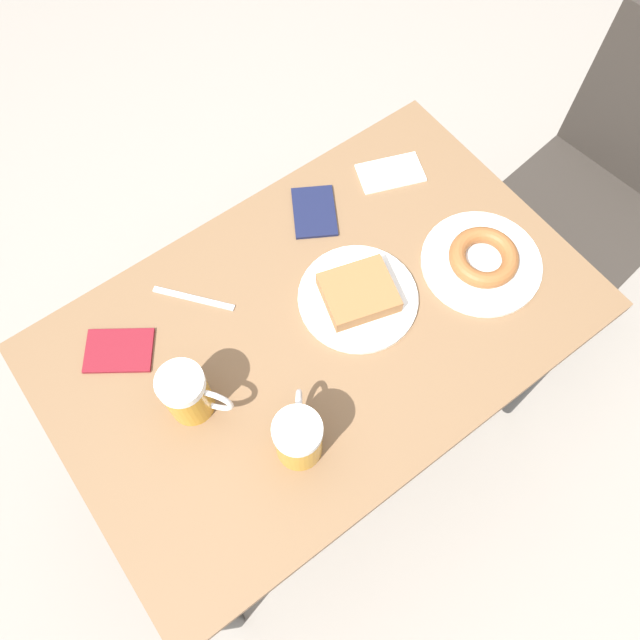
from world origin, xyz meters
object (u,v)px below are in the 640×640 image
Objects in this scene: chair at (613,174)px; plate_with_donut at (482,260)px; fork at (194,298)px; passport_far_edge at (119,351)px; beer_mug_center at (188,394)px; plate_with_cake at (357,294)px; passport_near_edge at (314,212)px; beer_mug_left at (298,437)px; napkin_folded at (391,173)px.

chair is 3.63× the size of plate_with_donut.
passport_far_edge is (0.01, -0.17, 0.00)m from fork.
beer_mug_center reaches higher than plate_with_donut.
passport_near_edge is (-0.21, 0.05, -0.01)m from plate_with_cake.
fork is at bearing -126.14° from plate_with_cake.
passport_far_edge is (-0.35, -0.17, -0.06)m from beer_mug_left.
beer_mug_center is at bearing -98.86° from chair.
plate_with_donut is 0.28m from napkin_folded.
napkin_folded is at bearing 85.26° from passport_near_edge.
plate_with_donut is at bearing 70.46° from plate_with_cake.
plate_with_cake and plate_with_donut have the same top height.
chair is 0.62m from napkin_folded.
fork is 0.31m from passport_near_edge.
passport_near_edge is 0.48m from passport_far_edge.
chair is at bearing 77.53° from fork.
plate_with_donut is at bearing 68.60° from passport_far_edge.
passport_far_edge is at bearing -154.41° from beer_mug_left.
plate_with_cake reaches higher than fork.
passport_far_edge is at bearing -86.21° from fork.
plate_with_donut is 0.36m from passport_near_edge.
plate_with_donut is 1.92× the size of beer_mug_left.
napkin_folded is at bearing -120.21° from chair.
beer_mug_left is at bearing 25.59° from passport_far_edge.
fork is (-0.36, 0.00, -0.06)m from beer_mug_left.
plate_with_donut is 0.52m from beer_mug_left.
napkin_folded is at bearing -179.57° from plate_with_donut.
beer_mug_center is 0.65m from napkin_folded.
plate_with_donut is 0.73m from passport_far_edge.
plate_with_donut is 1.58× the size of passport_far_edge.
beer_mug_left is at bearing -0.61° from fork.
beer_mug_left is (0.17, -0.26, 0.05)m from plate_with_cake.
napkin_folded is (-0.28, -0.00, -0.01)m from plate_with_donut.
beer_mug_center is 0.92× the size of fork.
plate_with_donut is 0.63m from beer_mug_center.
plate_with_donut is at bearing -91.93° from chair.
passport_near_edge reaches higher than fork.
fork is (-0.19, 0.11, -0.06)m from beer_mug_center.
plate_with_donut reaches higher than passport_far_edge.
napkin_folded is 0.68m from passport_far_edge.
passport_far_edge is at bearing -112.45° from plate_with_cake.
chair is 0.82m from plate_with_cake.
plate_with_donut is at bearing 99.31° from beer_mug_left.
chair is 5.55× the size of napkin_folded.
fork is at bearing -118.66° from plate_with_donut.
fork is 0.90× the size of passport_far_edge.
plate_with_cake is 0.22m from passport_near_edge.
chair reaches higher than fork.
plate_with_donut is 1.92× the size of beer_mug_center.
passport_far_edge is (0.02, -0.68, 0.00)m from napkin_folded.
beer_mug_center reaches higher than plate_with_cake.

